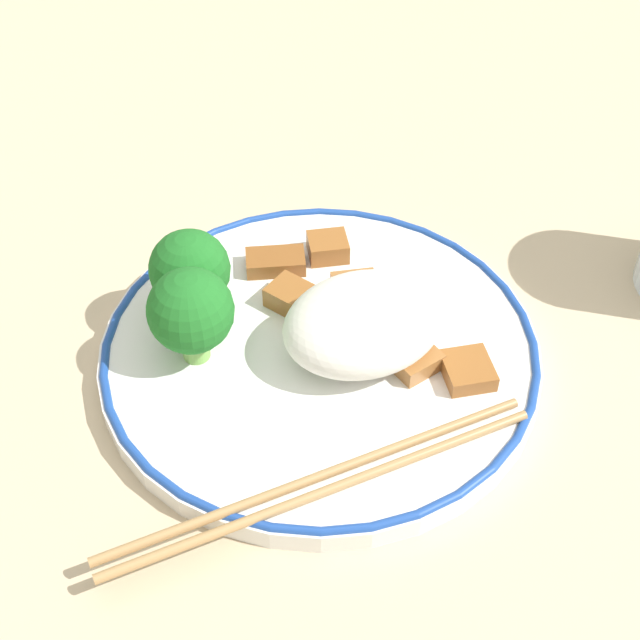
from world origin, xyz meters
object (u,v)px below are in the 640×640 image
Objects in this scene: plate at (320,350)px; chopsticks at (322,484)px; broccoli_back_left at (190,271)px; broccoli_back_center at (191,312)px.

chopsticks is at bearing 67.91° from plate.
broccoli_back_left is 0.94× the size of broccoli_back_center.
chopsticks is (-0.03, 0.11, -0.03)m from broccoli_back_center.
broccoli_back_center is 0.12m from chopsticks.
broccoli_back_center is at bearing -74.13° from chopsticks.
chopsticks is at bearing 105.87° from broccoli_back_center.
broccoli_back_left reaches higher than chopsticks.
broccoli_back_center is (0.07, -0.02, 0.04)m from plate.
broccoli_back_center is 0.26× the size of chopsticks.
broccoli_back_center is at bearing -16.01° from plate.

